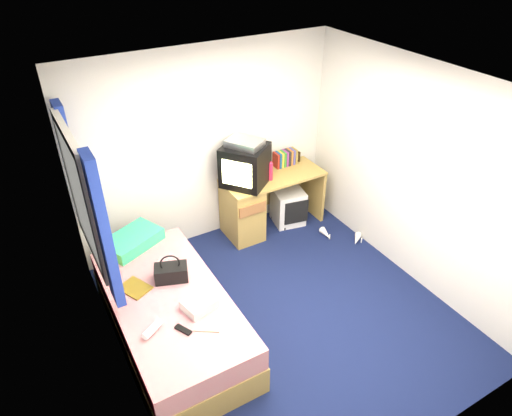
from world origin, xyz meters
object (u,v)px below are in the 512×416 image
colour_swatch_fan (207,329)px  white_heels (341,237)px  picture_frame (297,155)px  storage_cube (288,206)px  vcr (245,143)px  water_bottle (152,329)px  pink_water_bottle (270,172)px  handbag (171,272)px  crt_tv (245,165)px  bed (172,317)px  towel (199,304)px  remote_control (183,330)px  pillow (132,240)px  aerosol_can (266,169)px  magazine (135,288)px  desk (254,204)px

colour_swatch_fan → white_heels: bearing=22.8°
picture_frame → colour_swatch_fan: size_ratio=0.64×
storage_cube → vcr: size_ratio=1.18×
water_bottle → colour_swatch_fan: water_bottle is taller
water_bottle → colour_swatch_fan: 0.46m
pink_water_bottle → handbag: size_ratio=0.62×
crt_tv → handbag: (-1.33, -0.95, -0.37)m
bed → white_heels: bearing=10.0°
bed → crt_tv: (1.45, 1.16, 0.73)m
towel → remote_control: (-0.23, -0.18, -0.04)m
bed → remote_control: remote_control is taller
handbag → remote_control: (-0.15, -0.66, -0.08)m
handbag → pink_water_bottle: bearing=48.5°
water_bottle → handbag: bearing=54.9°
pillow → water_bottle: pillow is taller
water_bottle → bed: bearing=51.1°
bed → picture_frame: bearing=30.2°
aerosol_can → remote_control: 2.49m
remote_control → storage_cube: bearing=9.1°
vcr → white_heels: vcr is taller
pink_water_bottle → magazine: size_ratio=0.78×
pillow → white_heels: 2.60m
bed → pink_water_bottle: bearing=31.8°
vcr → colour_swatch_fan: bearing=-69.5°
bed → aerosol_can: bearing=34.5°
desk → remote_control: size_ratio=8.13×
pink_water_bottle → aerosol_can: 0.13m
crt_tv → colour_swatch_fan: size_ratio=3.08×
crt_tv → pink_water_bottle: crt_tv is taller
towel → crt_tv: bearing=48.7°
crt_tv → aerosol_can: size_ratio=3.92×
towel → magazine: towel is taller
storage_cube → picture_frame: bearing=52.9°
magazine → remote_control: bearing=-74.3°
storage_cube → crt_tv: bearing=-173.0°
pink_water_bottle → white_heels: bearing=-44.2°
storage_cube → water_bottle: bearing=-137.2°
aerosol_can → pillow: bearing=-170.6°
bed → magazine: 0.45m
towel → water_bottle: (-0.46, -0.06, -0.01)m
pink_water_bottle → remote_control: size_ratio=1.37×
vcr → bed: bearing=-83.2°
aerosol_can → white_heels: aerosol_can is taller
storage_cube → white_heels: 0.81m
vcr → handbag: size_ratio=1.14×
desk → aerosol_can: aerosol_can is taller
pillow → remote_control: pillow is taller
handbag → vcr: bearing=55.9°
bed → colour_swatch_fan: (0.14, -0.54, 0.28)m
bed → desk: desk is taller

